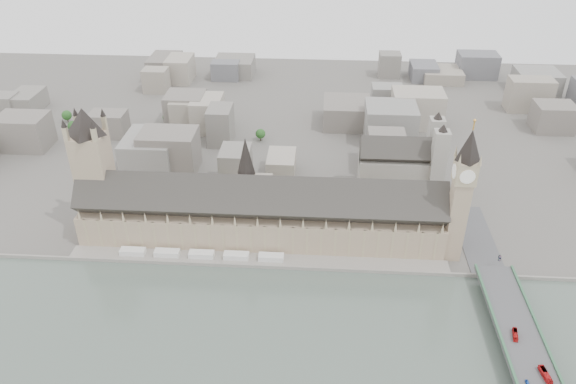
# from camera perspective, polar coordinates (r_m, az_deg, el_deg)

# --- Properties ---
(ground) EXTENTS (900.00, 900.00, 0.00)m
(ground) POSITION_cam_1_polar(r_m,az_deg,el_deg) (409.32, -3.03, -6.41)
(ground) COLOR #595651
(ground) RESTS_ON ground
(embankment_wall) EXTENTS (600.00, 1.50, 3.00)m
(embankment_wall) POSITION_cam_1_polar(r_m,az_deg,el_deg) (396.72, -3.28, -7.56)
(embankment_wall) COLOR gray
(embankment_wall) RESTS_ON ground
(river_terrace) EXTENTS (270.00, 15.00, 2.00)m
(river_terrace) POSITION_cam_1_polar(r_m,az_deg,el_deg) (402.84, -3.15, -6.95)
(river_terrace) COLOR gray
(river_terrace) RESTS_ON ground
(terrace_tents) EXTENTS (118.00, 7.00, 4.00)m
(terrace_tents) POSITION_cam_1_polar(r_m,az_deg,el_deg) (407.60, -8.78, -6.27)
(terrace_tents) COLOR white
(terrace_tents) RESTS_ON river_terrace
(palace_of_westminster) EXTENTS (265.00, 40.73, 55.44)m
(palace_of_westminster) POSITION_cam_1_polar(r_m,az_deg,el_deg) (412.00, -2.81, -2.24)
(palace_of_westminster) COLOR gray
(palace_of_westminster) RESTS_ON ground
(elizabeth_tower) EXTENTS (17.00, 17.00, 107.50)m
(elizabeth_tower) POSITION_cam_1_polar(r_m,az_deg,el_deg) (392.80, 17.29, 0.49)
(elizabeth_tower) COLOR gray
(elizabeth_tower) RESTS_ON ground
(victoria_tower) EXTENTS (30.00, 30.00, 100.00)m
(victoria_tower) POSITION_cam_1_polar(r_m,az_deg,el_deg) (430.90, -19.19, 2.55)
(victoria_tower) COLOR gray
(victoria_tower) RESTS_ON ground
(central_tower) EXTENTS (13.00, 13.00, 48.00)m
(central_tower) POSITION_cam_1_polar(r_m,az_deg,el_deg) (400.32, -4.27, 2.52)
(central_tower) COLOR tan
(central_tower) RESTS_ON ground
(westminster_bridge) EXTENTS (25.00, 325.00, 10.25)m
(westminster_bridge) POSITION_cam_1_polar(r_m,az_deg,el_deg) (358.93, 22.79, -14.89)
(westminster_bridge) COLOR #474749
(westminster_bridge) RESTS_ON ground
(westminster_abbey) EXTENTS (68.00, 36.00, 64.00)m
(westminster_abbey) POSITION_cam_1_polar(r_m,az_deg,el_deg) (477.99, 11.53, 2.54)
(westminster_abbey) COLOR gray
(westminster_abbey) RESTS_ON ground
(city_skyline_inland) EXTENTS (720.00, 360.00, 38.00)m
(city_skyline_inland) POSITION_cam_1_polar(r_m,az_deg,el_deg) (613.02, -0.50, 9.16)
(city_skyline_inland) COLOR gray
(city_skyline_inland) RESTS_ON ground
(park_trees) EXTENTS (110.00, 30.00, 15.00)m
(park_trees) POSITION_cam_1_polar(r_m,az_deg,el_deg) (454.91, -3.47, -0.99)
(park_trees) COLOR #224819
(park_trees) RESTS_ON ground
(red_bus_north) EXTENTS (4.33, 10.60, 2.88)m
(red_bus_north) POSITION_cam_1_polar(r_m,az_deg,el_deg) (358.70, 22.08, -13.26)
(red_bus_north) COLOR red
(red_bus_north) RESTS_ON westminster_bridge
(red_bus_south) EXTENTS (4.40, 12.35, 3.37)m
(red_bus_south) POSITION_cam_1_polar(r_m,az_deg,el_deg) (342.45, 24.68, -16.51)
(red_bus_south) COLOR red
(red_bus_south) RESTS_ON westminster_bridge
(car_blue) EXTENTS (1.91, 4.58, 1.55)m
(car_blue) POSITION_cam_1_polar(r_m,az_deg,el_deg) (335.94, 23.18, -17.43)
(car_blue) COLOR #1A48A9
(car_blue) RESTS_ON westminster_bridge
(car_approach) EXTENTS (3.60, 5.75, 1.55)m
(car_approach) POSITION_cam_1_polar(r_m,az_deg,el_deg) (414.48, 20.71, -6.30)
(car_approach) COLOR gray
(car_approach) RESTS_ON westminster_bridge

